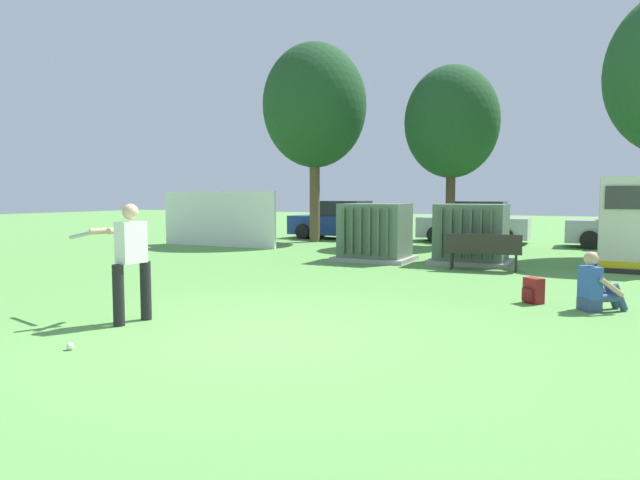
# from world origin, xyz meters

# --- Properties ---
(ground_plane) EXTENTS (96.00, 96.00, 0.00)m
(ground_plane) POSITION_xyz_m (0.00, 0.00, 0.00)
(ground_plane) COLOR #5B9947
(fence_panel) EXTENTS (4.80, 0.12, 2.00)m
(fence_panel) POSITION_xyz_m (-8.39, 10.50, 1.00)
(fence_panel) COLOR white
(fence_panel) RESTS_ON ground
(transformer_west) EXTENTS (2.10, 1.70, 1.62)m
(transformer_west) POSITION_xyz_m (-1.70, 8.80, 0.79)
(transformer_west) COLOR #9E9B93
(transformer_west) RESTS_ON ground
(transformer_mid_west) EXTENTS (2.10, 1.70, 1.62)m
(transformer_mid_west) POSITION_xyz_m (0.91, 9.22, 0.79)
(transformer_mid_west) COLOR #9E9B93
(transformer_mid_west) RESTS_ON ground
(generator_enclosure) EXTENTS (1.60, 1.40, 2.30)m
(generator_enclosure) POSITION_xyz_m (4.70, 9.49, 1.14)
(generator_enclosure) COLOR #262626
(generator_enclosure) RESTS_ON ground
(park_bench) EXTENTS (1.83, 0.58, 0.92)m
(park_bench) POSITION_xyz_m (1.46, 7.92, 0.54)
(park_bench) COLOR #2D2823
(park_bench) RESTS_ON ground
(batter) EXTENTS (1.62, 0.73, 1.74)m
(batter) POSITION_xyz_m (-2.22, -0.09, 0.98)
(batter) COLOR black
(batter) RESTS_ON ground
(sports_ball) EXTENTS (0.09, 0.09, 0.09)m
(sports_ball) POSITION_xyz_m (-1.77, -1.52, 0.04)
(sports_ball) COLOR white
(sports_ball) RESTS_ON ground
(seated_spectator) EXTENTS (0.78, 0.68, 0.96)m
(seated_spectator) POSITION_xyz_m (3.93, 3.82, 0.38)
(seated_spectator) COLOR #384C75
(seated_spectator) RESTS_ON ground
(backpack) EXTENTS (0.38, 0.37, 0.44)m
(backpack) POSITION_xyz_m (2.97, 4.04, 0.21)
(backpack) COLOR maroon
(backpack) RESTS_ON ground
(tree_left) EXTENTS (4.08, 4.08, 7.80)m
(tree_left) POSITION_xyz_m (-6.14, 13.86, 5.35)
(tree_left) COLOR brown
(tree_left) RESTS_ON ground
(tree_center_left) EXTENTS (3.45, 3.45, 6.60)m
(tree_center_left) POSITION_xyz_m (-0.92, 14.69, 4.53)
(tree_center_left) COLOR #4C3828
(tree_center_left) RESTS_ON ground
(parked_car_leftmost) EXTENTS (4.28, 2.09, 1.62)m
(parked_car_leftmost) POSITION_xyz_m (-5.82, 15.64, 0.75)
(parked_car_leftmost) COLOR navy
(parked_car_leftmost) RESTS_ON ground
(parked_car_left_of_center) EXTENTS (4.23, 1.98, 1.62)m
(parked_car_left_of_center) POSITION_xyz_m (-0.34, 16.37, 0.75)
(parked_car_left_of_center) COLOR #B2B2B7
(parked_car_left_of_center) RESTS_ON ground
(parked_car_right_of_center) EXTENTS (4.21, 1.93, 1.62)m
(parked_car_right_of_center) POSITION_xyz_m (5.13, 16.06, 0.75)
(parked_car_right_of_center) COLOR #B2B2B7
(parked_car_right_of_center) RESTS_ON ground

